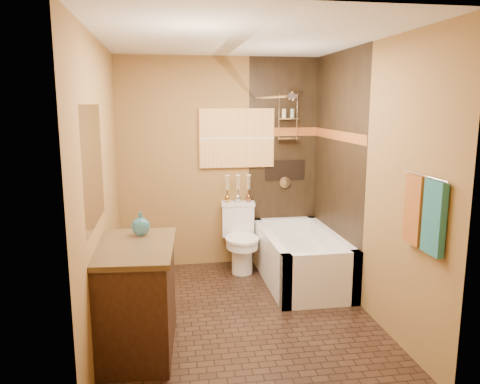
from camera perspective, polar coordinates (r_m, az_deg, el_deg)
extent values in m
plane|color=black|center=(4.55, 0.05, -14.73)|extent=(3.00, 3.00, 0.00)
cube|color=olive|center=(4.15, -16.53, 0.49)|extent=(0.02, 3.00, 2.50)
cube|color=olive|center=(4.52, 15.25, 1.37)|extent=(0.02, 3.00, 2.50)
cube|color=olive|center=(5.64, -2.44, 3.53)|extent=(2.40, 0.02, 2.50)
cube|color=olive|center=(2.73, 5.20, -4.27)|extent=(2.40, 0.02, 2.50)
plane|color=silver|center=(4.14, 0.06, 18.28)|extent=(3.00, 3.00, 0.00)
cube|color=black|center=(5.77, 5.26, 3.66)|extent=(0.85, 0.01, 2.50)
cube|color=black|center=(5.20, 11.72, 2.70)|extent=(0.01, 1.50, 2.50)
cube|color=#963F1B|center=(5.73, 5.35, 7.32)|extent=(0.85, 0.01, 0.10)
cube|color=#963F1B|center=(5.16, 11.77, 6.78)|extent=(0.01, 1.50, 0.10)
cube|color=black|center=(5.78, 5.50, 2.67)|extent=(0.50, 0.01, 0.25)
cylinder|color=silver|center=(5.60, 6.02, 11.94)|extent=(0.02, 0.26, 0.02)
cylinder|color=silver|center=(5.46, 6.43, 11.45)|extent=(0.11, 0.11, 0.09)
cylinder|color=silver|center=(5.79, 5.51, 1.18)|extent=(0.14, 0.02, 0.14)
cylinder|color=silver|center=(4.92, 3.29, 11.46)|extent=(0.03, 1.55, 0.03)
cylinder|color=silver|center=(3.55, 21.66, 1.78)|extent=(0.02, 0.55, 0.02)
cube|color=#1F6668|center=(3.49, 22.59, -2.93)|extent=(0.05, 0.22, 0.52)
cube|color=#94551B|center=(3.71, 20.49, -2.02)|extent=(0.05, 0.22, 0.52)
cube|color=orange|center=(5.61, -0.39, 6.58)|extent=(0.90, 0.04, 0.70)
cube|color=white|center=(3.64, -17.45, 3.06)|extent=(0.01, 1.00, 0.90)
cube|color=white|center=(4.67, 9.85, -10.52)|extent=(0.80, 0.10, 0.55)
cube|color=white|center=(5.94, 5.42, -5.76)|extent=(0.80, 0.10, 0.55)
cube|color=white|center=(5.21, 3.63, -8.11)|extent=(0.10, 1.50, 0.55)
cube|color=white|center=(5.40, 10.95, -7.59)|extent=(0.10, 1.50, 0.55)
cube|color=white|center=(5.33, 7.33, -8.88)|extent=(0.64, 1.34, 0.35)
cube|color=white|center=(5.69, -0.24, -3.50)|extent=(0.39, 0.21, 0.38)
cube|color=white|center=(5.64, -0.24, -1.44)|extent=(0.42, 0.23, 0.04)
cylinder|color=white|center=(5.51, 0.26, -7.98)|extent=(0.24, 0.24, 0.38)
cylinder|color=white|center=(5.46, 0.26, -6.29)|extent=(0.37, 0.37, 0.10)
cylinder|color=white|center=(5.44, 0.26, -5.74)|extent=(0.39, 0.39, 0.03)
cube|color=black|center=(3.90, -12.62, -12.75)|extent=(0.64, 0.98, 0.83)
cube|color=black|center=(3.75, -12.74, -6.60)|extent=(0.68, 1.03, 0.04)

